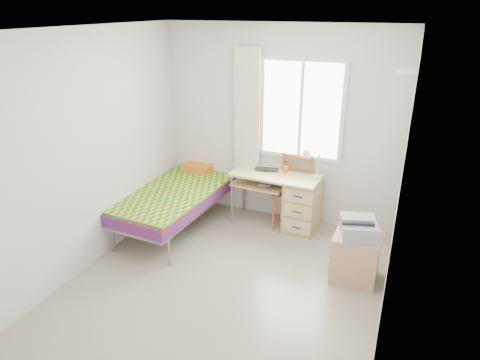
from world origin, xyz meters
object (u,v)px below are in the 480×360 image
at_px(desk, 297,201).
at_px(printer, 359,228).
at_px(chair, 294,188).
at_px(cabinet, 355,257).
at_px(bed, 181,192).

height_order(desk, printer, desk).
xyz_separation_m(chair, cabinet, (0.96, -0.95, -0.28)).
height_order(bed, chair, chair).
xyz_separation_m(bed, desk, (1.51, 0.42, -0.04)).
bearing_deg(chair, printer, -37.87).
xyz_separation_m(bed, chair, (1.44, 0.49, 0.11)).
bearing_deg(printer, chair, 120.23).
height_order(chair, cabinet, chair).
bearing_deg(cabinet, bed, 169.31).
height_order(bed, cabinet, bed).
bearing_deg(desk, bed, -160.85).
distance_m(bed, printer, 2.44).
xyz_separation_m(desk, printer, (0.89, -0.87, 0.22)).
distance_m(cabinet, printer, 0.35).
bearing_deg(chair, cabinet, -38.15).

